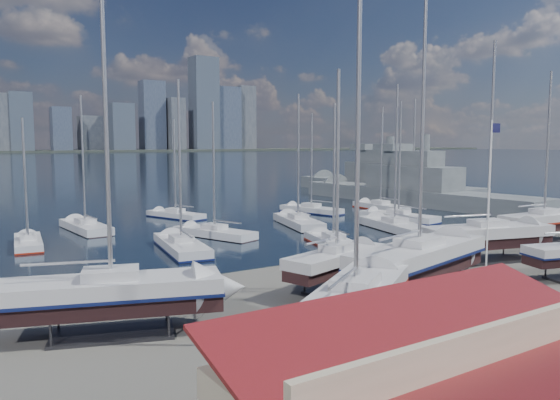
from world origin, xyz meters
TOP-DOWN VIEW (x-y plane):
  - ground at (0.00, -10.00)m, footprint 1400.00×1400.00m
  - shed_red at (-18.00, -26.00)m, footprint 14.70×9.45m
  - sailboat_cradle_0 at (-23.83, -8.66)m, footprint 11.38×6.41m
  - sailboat_cradle_1 at (-14.60, -16.45)m, footprint 10.84×8.74m
  - sailboat_cradle_2 at (-8.91, -7.98)m, footprint 9.02×4.76m
  - sailboat_cradle_3 at (-5.02, -11.54)m, footprint 12.88×6.33m
  - sailboat_cradle_4 at (6.83, -7.94)m, footprint 11.33×5.75m
  - sailboat_cradle_6 at (18.94, -5.45)m, footprint 10.34×3.52m
  - sailboat_moored_1 at (-23.68, 19.18)m, footprint 3.34×8.57m
  - sailboat_moored_2 at (-17.01, 25.45)m, footprint 3.53×10.38m
  - sailboat_moored_3 at (-12.54, 9.47)m, footprint 4.64×10.94m
  - sailboat_moored_4 at (-6.84, 14.39)m, footprint 5.80×9.86m
  - sailboat_moored_5 at (-4.73, 29.94)m, footprint 5.29×9.15m
  - sailboat_moored_6 at (0.08, 3.61)m, footprint 5.05×9.61m
  - sailboat_moored_7 at (4.69, 15.95)m, footprint 5.70×10.92m
  - sailboat_moored_8 at (13.02, 24.72)m, footprint 4.95×9.90m
  - sailboat_moored_9 at (11.70, 7.43)m, footprint 5.52×11.43m
  - sailboat_moored_10 at (17.58, 12.67)m, footprint 4.82×10.64m
  - sailboat_moored_11 at (23.59, 22.22)m, footprint 3.15×9.79m
  - naval_ship_east at (33.28, 25.24)m, footprint 9.14×44.31m
  - naval_ship_west at (41.21, 40.74)m, footprint 7.34×42.90m
  - car_a at (-11.48, -18.23)m, footprint 2.49×4.17m
  - car_b at (-8.83, -19.04)m, footprint 4.14×1.81m
  - flagpole at (2.58, -11.08)m, footprint 1.00×0.12m

SIDE VIEW (x-z plane):
  - ground at x=0.00m, z-range 0.00..0.00m
  - sailboat_moored_8 at x=13.02m, z-range -6.82..7.43m
  - sailboat_moored_11 at x=23.59m, z-range -6.93..7.54m
  - sailboat_moored_6 at x=0.08m, z-range -6.61..7.23m
  - sailboat_moored_10 at x=17.58m, z-range -7.38..7.99m
  - sailboat_moored_5 at x=-4.73m, z-range -6.30..6.91m
  - sailboat_moored_3 at x=-12.54m, z-range -7.62..8.23m
  - sailboat_moored_1 at x=-23.68m, z-range -5.93..6.55m
  - sailboat_moored_2 at x=-17.01m, z-range -7.39..8.03m
  - sailboat_moored_4 at x=-6.84m, z-range -6.87..7.51m
  - sailboat_moored_7 at x=4.69m, z-range -7.62..8.26m
  - sailboat_moored_9 at x=11.70m, z-range -8.00..8.64m
  - car_b at x=-8.83m, z-range 0.00..1.32m
  - car_a at x=-11.48m, z-range 0.00..1.33m
  - naval_ship_east at x=33.28m, z-range -7.32..10.64m
  - naval_ship_west at x=41.21m, z-range -7.26..10.59m
  - sailboat_cradle_2 at x=-8.91m, z-range -5.17..9.15m
  - sailboat_cradle_6 at x=18.94m, z-range -6.12..10.30m
  - sailboat_cradle_0 at x=-23.83m, z-range -6.65..10.95m
  - sailboat_cradle_1 at x=-14.60m, z-range -6.68..10.99m
  - sailboat_cradle_4 at x=6.83m, z-range -6.67..11.00m
  - sailboat_cradle_3 at x=-5.02m, z-range -7.61..12.14m
  - shed_red at x=-18.00m, z-range 0.07..4.57m
  - flagpole at x=2.58m, z-range 0.81..12.08m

